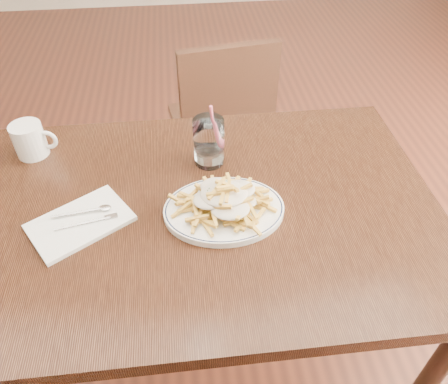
{
  "coord_description": "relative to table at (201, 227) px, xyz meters",
  "views": [
    {
      "loc": [
        -0.03,
        -0.78,
        1.52
      ],
      "look_at": [
        0.06,
        -0.03,
        0.82
      ],
      "focal_mm": 35.0,
      "sensor_mm": 36.0,
      "label": 1
    }
  ],
  "objects": [
    {
      "name": "table",
      "position": [
        0.0,
        0.0,
        0.0
      ],
      "size": [
        1.2,
        0.8,
        0.75
      ],
      "color": "black",
      "rests_on": "ground"
    },
    {
      "name": "chair_far",
      "position": [
        0.14,
        0.8,
        -0.19
      ],
      "size": [
        0.45,
        0.45,
        0.84
      ],
      "color": "black",
      "rests_on": "ground"
    },
    {
      "name": "coffee_mug",
      "position": [
        -0.45,
        0.26,
        0.13
      ],
      "size": [
        0.12,
        0.09,
        0.1
      ],
      "color": "white",
      "rests_on": "table"
    },
    {
      "name": "napkin",
      "position": [
        -0.29,
        -0.03,
        0.08
      ],
      "size": [
        0.27,
        0.25,
        0.01
      ],
      "primitive_type": "cube",
      "rotation": [
        0.0,
        0.0,
        0.57
      ],
      "color": "white",
      "rests_on": "table"
    },
    {
      "name": "floor",
      "position": [
        0.0,
        0.0,
        -0.67
      ],
      "size": [
        7.0,
        7.0,
        0.0
      ],
      "primitive_type": "plane",
      "color": "black",
      "rests_on": "ground"
    },
    {
      "name": "loaded_fries",
      "position": [
        0.06,
        -0.03,
        0.13
      ],
      "size": [
        0.24,
        0.21,
        0.06
      ],
      "color": "gold",
      "rests_on": "fries_plate"
    },
    {
      "name": "water_glass",
      "position": [
        0.04,
        0.17,
        0.14
      ],
      "size": [
        0.08,
        0.08,
        0.18
      ],
      "color": "white",
      "rests_on": "table"
    },
    {
      "name": "cutlery",
      "position": [
        -0.29,
        -0.03,
        0.09
      ],
      "size": [
        0.17,
        0.08,
        0.01
      ],
      "color": "silver",
      "rests_on": "napkin"
    },
    {
      "name": "fries_plate",
      "position": [
        0.06,
        -0.03,
        0.09
      ],
      "size": [
        0.36,
        0.33,
        0.02
      ],
      "color": "white",
      "rests_on": "table"
    }
  ]
}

